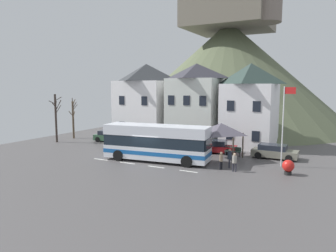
% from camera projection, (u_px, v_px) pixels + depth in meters
% --- Properties ---
extents(ground_plane, '(40.00, 60.00, 0.07)m').
position_uv_depth(ground_plane, '(148.00, 163.00, 28.47)').
color(ground_plane, '#504D4D').
extents(townhouse_00, '(6.73, 6.49, 9.76)m').
position_uv_depth(townhouse_00, '(147.00, 101.00, 42.11)').
color(townhouse_00, white).
rests_on(townhouse_00, ground_plane).
extents(townhouse_01, '(5.90, 5.73, 9.55)m').
position_uv_depth(townhouse_01, '(196.00, 103.00, 38.39)').
color(townhouse_01, silver).
rests_on(townhouse_01, ground_plane).
extents(townhouse_02, '(5.46, 5.77, 9.37)m').
position_uv_depth(townhouse_02, '(250.00, 106.00, 35.40)').
color(townhouse_02, white).
rests_on(townhouse_02, ground_plane).
extents(hilltop_castle, '(40.20, 40.20, 26.13)m').
position_uv_depth(hilltop_castle, '(228.00, 71.00, 54.66)').
color(hilltop_castle, '#586145').
rests_on(hilltop_castle, ground_plane).
extents(transit_bus, '(9.99, 3.69, 3.30)m').
position_uv_depth(transit_bus, '(157.00, 143.00, 28.89)').
color(transit_bus, white).
rests_on(transit_bus, ground_plane).
extents(bus_shelter, '(3.60, 3.60, 3.43)m').
position_uv_depth(bus_shelter, '(221.00, 129.00, 29.40)').
color(bus_shelter, '#473D33').
rests_on(bus_shelter, ground_plane).
extents(parked_car_00, '(4.33, 2.32, 1.31)m').
position_uv_depth(parked_car_00, '(215.00, 146.00, 32.65)').
color(parked_car_00, maroon).
rests_on(parked_car_00, ground_plane).
extents(parked_car_01, '(4.19, 1.95, 1.32)m').
position_uv_depth(parked_car_01, '(274.00, 152.00, 30.05)').
color(parked_car_01, slate).
rests_on(parked_car_01, ground_plane).
extents(parked_car_02, '(4.16, 2.28, 1.37)m').
position_uv_depth(parked_car_02, '(110.00, 136.00, 39.22)').
color(parked_car_02, '#32573B').
rests_on(parked_car_02, ground_plane).
extents(pedestrian_00, '(0.35, 0.35, 1.60)m').
position_uv_depth(pedestrian_00, '(230.00, 157.00, 26.55)').
color(pedestrian_00, '#2D2D38').
rests_on(pedestrian_00, ground_plane).
extents(pedestrian_01, '(0.30, 0.32, 1.50)m').
position_uv_depth(pedestrian_01, '(221.00, 159.00, 25.94)').
color(pedestrian_01, black).
rests_on(pedestrian_01, ground_plane).
extents(pedestrian_02, '(0.36, 0.36, 1.52)m').
position_uv_depth(pedestrian_02, '(235.00, 161.00, 25.30)').
color(pedestrian_02, '#2D2D38').
rests_on(pedestrian_02, ground_plane).
extents(public_bench, '(1.56, 0.48, 0.87)m').
position_uv_depth(public_bench, '(233.00, 151.00, 31.21)').
color(public_bench, '#33473D').
rests_on(public_bench, ground_plane).
extents(flagpole, '(0.95, 0.10, 6.82)m').
position_uv_depth(flagpole, '(284.00, 120.00, 26.56)').
color(flagpole, silver).
rests_on(flagpole, ground_plane).
extents(harbour_buoy, '(0.92, 0.92, 1.17)m').
position_uv_depth(harbour_buoy, '(288.00, 166.00, 24.43)').
color(harbour_buoy, black).
rests_on(harbour_buoy, ground_plane).
extents(bare_tree_00, '(1.53, 1.64, 5.88)m').
position_uv_depth(bare_tree_00, '(56.00, 117.00, 38.56)').
color(bare_tree_00, '#382D28').
rests_on(bare_tree_00, ground_plane).
extents(bare_tree_01, '(0.87, 1.27, 5.36)m').
position_uv_depth(bare_tree_01, '(73.00, 118.00, 41.51)').
color(bare_tree_01, brown).
rests_on(bare_tree_01, ground_plane).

